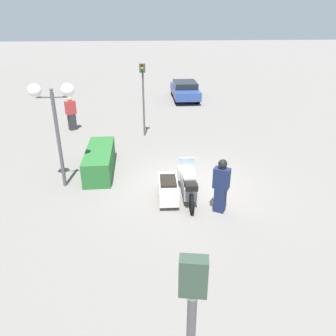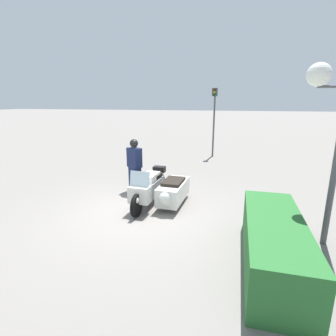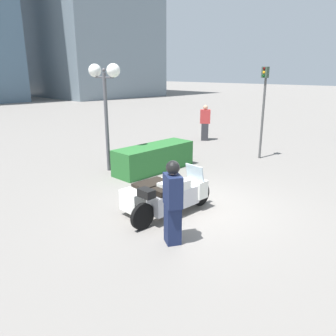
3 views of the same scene
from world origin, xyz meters
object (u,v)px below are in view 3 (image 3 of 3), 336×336
Objects in this scene: hedge_bush_curbside at (154,158)px; traffic_light_near at (263,100)px; twin_lamp_post at (104,83)px; police_motorcycle at (164,194)px; officer_rider at (173,201)px; pedestrian_bystander at (205,123)px.

hedge_bush_curbside is 4.82m from traffic_light_near.
hedge_bush_curbside is 3.00m from twin_lamp_post.
traffic_light_near is at bearing 10.45° from police_motorcycle.
officer_rider is 5.89m from twin_lamp_post.
officer_rider reaches higher than police_motorcycle.
police_motorcycle is 1.44× the size of pedestrian_bystander.
police_motorcycle is at bearing 20.79° from traffic_light_near.
officer_rider is 7.74m from traffic_light_near.
police_motorcycle is 6.66m from traffic_light_near.
pedestrian_bystander is (7.64, 4.70, 0.43)m from police_motorcycle.
traffic_light_near is (6.33, 0.93, 1.85)m from police_motorcycle.
pedestrian_bystander is (1.31, 3.77, -1.41)m from traffic_light_near.
traffic_light_near reaches higher than pedestrian_bystander.
traffic_light_near is (5.18, -2.95, -0.69)m from twin_lamp_post.
police_motorcycle is at bearing -98.80° from officer_rider.
twin_lamp_post is 2.03× the size of pedestrian_bystander.
twin_lamp_post reaches higher than traffic_light_near.
police_motorcycle is 1.62m from officer_rider.
pedestrian_bystander is at bearing 33.70° from police_motorcycle.
twin_lamp_post is at bearing -82.33° from officer_rider.
pedestrian_bystander reaches higher than police_motorcycle.
officer_rider is at bearing -112.75° from twin_lamp_post.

